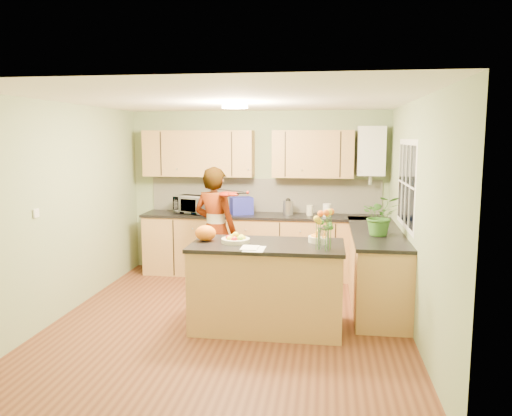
# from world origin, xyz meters

# --- Properties ---
(floor) EXTENTS (4.50, 4.50, 0.00)m
(floor) POSITION_xyz_m (0.00, 0.00, 0.00)
(floor) COLOR #552A18
(floor) RESTS_ON ground
(ceiling) EXTENTS (4.00, 4.50, 0.02)m
(ceiling) POSITION_xyz_m (0.00, 0.00, 2.50)
(ceiling) COLOR white
(ceiling) RESTS_ON wall_back
(wall_back) EXTENTS (4.00, 0.02, 2.50)m
(wall_back) POSITION_xyz_m (0.00, 2.25, 1.25)
(wall_back) COLOR #99AC7B
(wall_back) RESTS_ON floor
(wall_front) EXTENTS (4.00, 0.02, 2.50)m
(wall_front) POSITION_xyz_m (0.00, -2.25, 1.25)
(wall_front) COLOR #99AC7B
(wall_front) RESTS_ON floor
(wall_left) EXTENTS (0.02, 4.50, 2.50)m
(wall_left) POSITION_xyz_m (-2.00, 0.00, 1.25)
(wall_left) COLOR #99AC7B
(wall_left) RESTS_ON floor
(wall_right) EXTENTS (0.02, 4.50, 2.50)m
(wall_right) POSITION_xyz_m (2.00, 0.00, 1.25)
(wall_right) COLOR #99AC7B
(wall_right) RESTS_ON floor
(back_counter) EXTENTS (3.64, 0.62, 0.94)m
(back_counter) POSITION_xyz_m (0.10, 1.95, 0.47)
(back_counter) COLOR #A97F43
(back_counter) RESTS_ON floor
(right_counter) EXTENTS (0.62, 2.24, 0.94)m
(right_counter) POSITION_xyz_m (1.70, 0.85, 0.47)
(right_counter) COLOR #A97F43
(right_counter) RESTS_ON floor
(splashback) EXTENTS (3.60, 0.02, 0.52)m
(splashback) POSITION_xyz_m (0.10, 2.23, 1.20)
(splashback) COLOR beige
(splashback) RESTS_ON back_counter
(upper_cabinets) EXTENTS (3.20, 0.34, 0.70)m
(upper_cabinets) POSITION_xyz_m (-0.18, 2.08, 1.85)
(upper_cabinets) COLOR #A97F43
(upper_cabinets) RESTS_ON wall_back
(boiler) EXTENTS (0.40, 0.30, 0.86)m
(boiler) POSITION_xyz_m (1.70, 2.09, 1.90)
(boiler) COLOR white
(boiler) RESTS_ON wall_back
(window_right) EXTENTS (0.01, 1.30, 1.05)m
(window_right) POSITION_xyz_m (1.99, 0.60, 1.55)
(window_right) COLOR white
(window_right) RESTS_ON wall_right
(light_switch) EXTENTS (0.02, 0.09, 0.09)m
(light_switch) POSITION_xyz_m (-1.99, -0.60, 1.30)
(light_switch) COLOR white
(light_switch) RESTS_ON wall_left
(ceiling_lamp) EXTENTS (0.30, 0.30, 0.07)m
(ceiling_lamp) POSITION_xyz_m (0.00, 0.30, 2.46)
(ceiling_lamp) COLOR #FFEABF
(ceiling_lamp) RESTS_ON ceiling
(peninsula_island) EXTENTS (1.66, 0.85, 0.95)m
(peninsula_island) POSITION_xyz_m (0.44, -0.16, 0.48)
(peninsula_island) COLOR #A97F43
(peninsula_island) RESTS_ON floor
(fruit_dish) EXTENTS (0.31, 0.31, 0.11)m
(fruit_dish) POSITION_xyz_m (0.09, -0.16, 1.00)
(fruit_dish) COLOR beige
(fruit_dish) RESTS_ON peninsula_island
(orange_bowl) EXTENTS (0.23, 0.23, 0.13)m
(orange_bowl) POSITION_xyz_m (0.99, -0.01, 1.01)
(orange_bowl) COLOR beige
(orange_bowl) RESTS_ON peninsula_island
(flower_vase) EXTENTS (0.27, 0.27, 0.49)m
(flower_vase) POSITION_xyz_m (1.04, -0.34, 1.28)
(flower_vase) COLOR silver
(flower_vase) RESTS_ON peninsula_island
(orange_bag) EXTENTS (0.27, 0.24, 0.18)m
(orange_bag) POSITION_xyz_m (-0.26, -0.11, 1.04)
(orange_bag) COLOR orange
(orange_bag) RESTS_ON peninsula_island
(papers) EXTENTS (0.21, 0.29, 0.01)m
(papers) POSITION_xyz_m (0.34, -0.46, 0.96)
(papers) COLOR white
(papers) RESTS_ON peninsula_island
(violinist) EXTENTS (0.72, 0.59, 1.71)m
(violinist) POSITION_xyz_m (-0.43, 1.08, 0.85)
(violinist) COLOR #EAB48F
(violinist) RESTS_ON floor
(violin) EXTENTS (0.57, 0.49, 0.14)m
(violin) POSITION_xyz_m (-0.23, 0.86, 1.37)
(violin) COLOR #4C0A04
(violin) RESTS_ON violinist
(microwave) EXTENTS (0.57, 0.48, 0.27)m
(microwave) POSITION_xyz_m (-0.99, 1.93, 1.07)
(microwave) COLOR white
(microwave) RESTS_ON back_counter
(blue_box) EXTENTS (0.39, 0.35, 0.26)m
(blue_box) POSITION_xyz_m (-0.21, 1.95, 1.07)
(blue_box) COLOR #212499
(blue_box) RESTS_ON back_counter
(kettle) EXTENTS (0.16, 0.16, 0.29)m
(kettle) POSITION_xyz_m (0.50, 1.98, 1.06)
(kettle) COLOR #AFAFB3
(kettle) RESTS_ON back_counter
(jar_cream) EXTENTS (0.11, 0.11, 0.15)m
(jar_cream) POSITION_xyz_m (0.82, 1.97, 1.02)
(jar_cream) COLOR beige
(jar_cream) RESTS_ON back_counter
(jar_white) EXTENTS (0.13, 0.13, 0.19)m
(jar_white) POSITION_xyz_m (1.08, 1.89, 1.03)
(jar_white) COLOR white
(jar_white) RESTS_ON back_counter
(potted_plant) EXTENTS (0.46, 0.41, 0.48)m
(potted_plant) POSITION_xyz_m (1.70, 0.53, 1.18)
(potted_plant) COLOR #356923
(potted_plant) RESTS_ON right_counter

